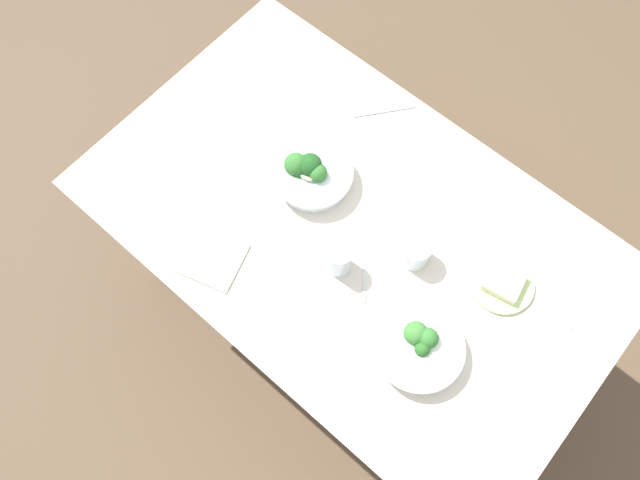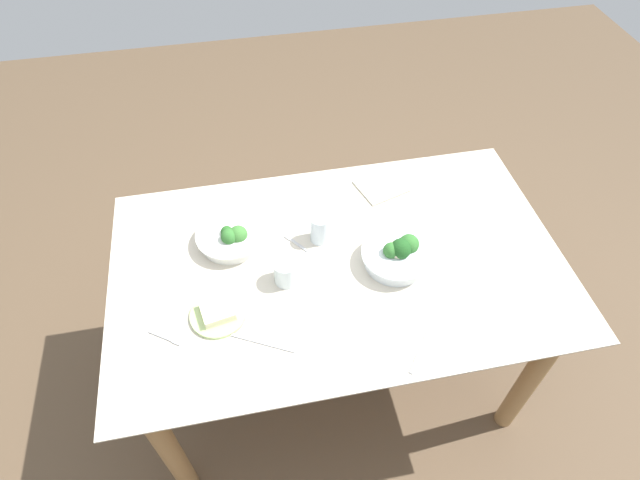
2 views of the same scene
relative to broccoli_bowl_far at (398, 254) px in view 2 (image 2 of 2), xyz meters
The scene contains 12 objects.
ground_plane 0.82m from the broccoli_bowl_far, 10.30° to the right, with size 6.00×6.00×0.00m, color brown.
dining_table 0.25m from the broccoli_bowl_far, 10.30° to the right, with size 1.48×0.91×0.76m.
broccoli_bowl_far is the anchor object (origin of this frame).
broccoli_bowl_near 0.56m from the broccoli_bowl_far, 19.73° to the right, with size 0.23×0.23×0.08m.
bread_side_plate 0.60m from the broccoli_bowl_far, ahead, with size 0.17×0.17×0.04m.
water_glass_center 0.27m from the broccoli_bowl_far, 32.85° to the right, with size 0.07×0.07×0.10m, color silver.
water_glass_side 0.36m from the broccoli_bowl_far, ahead, with size 0.08×0.08×0.09m, color silver.
fork_by_far_bowl 0.35m from the broccoli_bowl_far, 24.72° to the right, with size 0.07×0.09×0.00m.
fork_by_near_bowl 0.76m from the broccoli_bowl_far, 11.19° to the left, with size 0.10×0.07×0.00m.
table_knife_left 0.32m from the broccoli_bowl_far, 86.86° to the left, with size 0.19×0.01×0.00m, color #B7B7BC.
table_knife_right 0.52m from the broccoli_bowl_far, 24.85° to the left, with size 0.20×0.01×0.00m, color #B7B7BC.
napkin_folded_upper 0.36m from the broccoli_bowl_far, 97.40° to the right, with size 0.16×0.15×0.01m, color #B1A997.
Camera 2 is at (0.26, 1.03, 2.09)m, focal length 29.02 mm.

